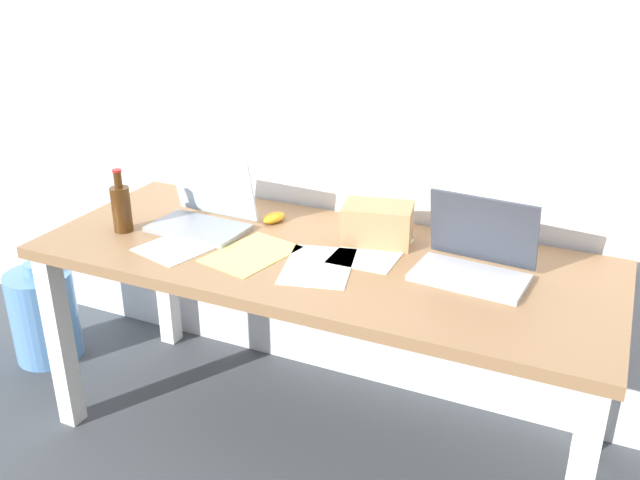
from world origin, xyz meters
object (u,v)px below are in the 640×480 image
(water_cooler_jug, at_px, (44,315))
(cardboard_box, at_px, (378,224))
(computer_mouse, at_px, (274,218))
(laptop_left, at_px, (204,211))
(laptop_right, at_px, (475,258))
(beer_bottle, at_px, (121,207))
(desk, at_px, (320,279))

(water_cooler_jug, bearing_deg, cardboard_box, 7.15)
(computer_mouse, xyz_separation_m, cardboard_box, (0.41, -0.01, 0.05))
(laptop_left, bearing_deg, water_cooler_jug, -176.62)
(laptop_right, relative_size, water_cooler_jug, 0.79)
(beer_bottle, relative_size, cardboard_box, 0.99)
(laptop_left, relative_size, laptop_right, 0.98)
(laptop_left, bearing_deg, computer_mouse, 35.11)
(laptop_left, xyz_separation_m, computer_mouse, (0.20, 0.14, -0.04))
(desk, relative_size, beer_bottle, 8.39)
(desk, height_order, computer_mouse, computer_mouse)
(laptop_right, relative_size, cardboard_box, 1.54)
(desk, relative_size, cardboard_box, 8.28)
(desk, bearing_deg, water_cooler_jug, -179.58)
(laptop_left, distance_m, computer_mouse, 0.25)
(laptop_left, height_order, computer_mouse, laptop_left)
(desk, relative_size, laptop_left, 5.49)
(cardboard_box, bearing_deg, computer_mouse, 178.32)
(computer_mouse, bearing_deg, laptop_right, 4.93)
(desk, xyz_separation_m, cardboard_box, (0.14, 0.17, 0.16))
(desk, distance_m, laptop_left, 0.50)
(desk, distance_m, laptop_right, 0.52)
(desk, distance_m, beer_bottle, 0.75)
(desk, height_order, water_cooler_jug, desk)
(computer_mouse, xyz_separation_m, water_cooler_jug, (-1.04, -0.19, -0.55))
(beer_bottle, distance_m, water_cooler_jug, 0.87)
(desk, xyz_separation_m, computer_mouse, (-0.27, 0.18, 0.11))
(desk, xyz_separation_m, beer_bottle, (-0.72, -0.11, 0.18))
(laptop_right, bearing_deg, water_cooler_jug, -177.93)
(laptop_left, height_order, water_cooler_jug, laptop_left)
(computer_mouse, bearing_deg, laptop_left, -130.47)
(desk, xyz_separation_m, laptop_right, (0.49, 0.06, 0.15))
(computer_mouse, relative_size, cardboard_box, 0.43)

